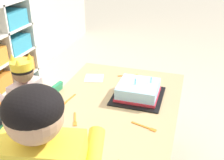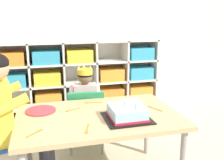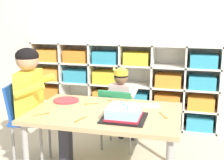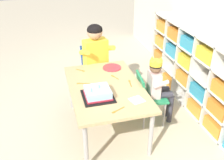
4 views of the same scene
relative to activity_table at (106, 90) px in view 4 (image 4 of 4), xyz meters
The scene contains 15 objects.
ground 0.51m from the activity_table, ahead, with size 16.00×16.00×0.00m, color beige.
storage_cubby_shelf 1.25m from the activity_table, 96.47° to the left, with size 2.24×0.30×0.98m.
activity_table is the anchor object (origin of this frame).
classroom_chair_blue 0.52m from the activity_table, 91.30° to the left, with size 0.39×0.36×0.62m.
child_with_crown 0.61m from the activity_table, 89.94° to the left, with size 0.31×0.32×0.83m.
classroom_chair_adult_side 0.74m from the activity_table, behind, with size 0.38×0.37×0.73m.
adult_helper_seated 0.64m from the activity_table, behind, with size 0.46×0.44×1.04m.
birthday_cake_on_tray 0.24m from the activity_table, 34.97° to the right, with size 0.32×0.31×0.13m.
paper_plate_stack 0.45m from the activity_table, 156.21° to the left, with size 0.22×0.22×0.01m, color #DB333D.
paper_napkin_square 0.41m from the activity_table, 33.79° to the left, with size 0.13×0.13×0.00m, color white.
fork_scattered_mid_table 0.24m from the activity_table, 139.67° to the left, with size 0.12×0.07×0.00m.
fork_beside_plate_stack 0.49m from the activity_table, 156.02° to the right, with size 0.10×0.11×0.00m.
fork_near_child_seat 0.28m from the activity_table, 89.10° to the left, with size 0.15×0.04×0.00m.
fork_at_table_front_edge 0.46m from the activity_table, ahead, with size 0.08×0.14×0.00m.
fork_near_cake_tray 0.27m from the activity_table, 118.14° to the right, with size 0.05×0.14×0.00m.
Camera 4 is at (2.29, -0.55, 1.94)m, focal length 40.79 mm.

